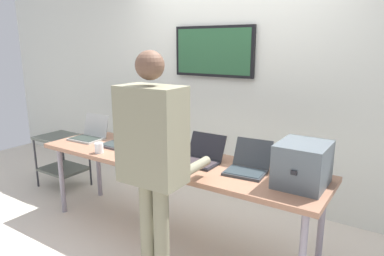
{
  "coord_description": "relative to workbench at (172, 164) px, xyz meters",
  "views": [
    {
      "loc": [
        1.76,
        -2.34,
        1.74
      ],
      "look_at": [
        0.16,
        0.08,
        1.04
      ],
      "focal_mm": 32.54,
      "sensor_mm": 36.0,
      "label": 1
    }
  ],
  "objects": [
    {
      "name": "ground",
      "position": [
        0.0,
        0.0,
        -0.73
      ],
      "size": [
        8.0,
        8.0,
        0.04
      ],
      "primitive_type": "cube",
      "color": "beige"
    },
    {
      "name": "back_wall",
      "position": [
        -0.01,
        1.13,
        0.67
      ],
      "size": [
        8.0,
        0.11,
        2.74
      ],
      "color": "silver",
      "rests_on": "ground"
    },
    {
      "name": "workbench",
      "position": [
        0.0,
        0.0,
        0.0
      ],
      "size": [
        2.7,
        0.7,
        0.76
      ],
      "color": "#9C6B52",
      "rests_on": "ground"
    },
    {
      "name": "equipment_box",
      "position": [
        1.13,
        0.03,
        0.21
      ],
      "size": [
        0.34,
        0.4,
        0.31
      ],
      "color": "#545E66",
      "rests_on": "workbench"
    },
    {
      "name": "laptop_station_0",
      "position": [
        -1.11,
        0.04,
        0.11
      ],
      "size": [
        0.34,
        0.32,
        0.25
      ],
      "color": "#B2B6B3",
      "rests_on": "workbench"
    },
    {
      "name": "laptop_station_1",
      "position": [
        -0.64,
        0.07,
        0.11
      ],
      "size": [
        0.37,
        0.36,
        0.24
      ],
      "color": "#3C3A3F",
      "rests_on": "workbench"
    },
    {
      "name": "laptop_station_2",
      "position": [
        -0.2,
        0.07,
        0.11
      ],
      "size": [
        0.36,
        0.34,
        0.25
      ],
      "color": "black",
      "rests_on": "workbench"
    },
    {
      "name": "laptop_station_3",
      "position": [
        0.27,
        0.05,
        0.11
      ],
      "size": [
        0.34,
        0.32,
        0.22
      ],
      "color": "black",
      "rests_on": "workbench"
    },
    {
      "name": "laptop_station_4",
      "position": [
        0.7,
        0.07,
        0.11
      ],
      "size": [
        0.33,
        0.37,
        0.23
      ],
      "color": "#34393F",
      "rests_on": "workbench"
    },
    {
      "name": "person",
      "position": [
        0.31,
        -0.62,
        0.33
      ],
      "size": [
        0.45,
        0.59,
        1.71
      ],
      "color": "gray",
      "rests_on": "ground"
    },
    {
      "name": "coffee_mug",
      "position": [
        -0.65,
        -0.25,
        0.1
      ],
      "size": [
        0.08,
        0.08,
        0.1
      ],
      "color": "white",
      "rests_on": "workbench"
    },
    {
      "name": "storage_cart",
      "position": [
        -1.84,
        0.2,
        -0.28
      ],
      "size": [
        0.56,
        0.44,
        0.64
      ],
      "color": "#4D524B",
      "rests_on": "ground"
    }
  ]
}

